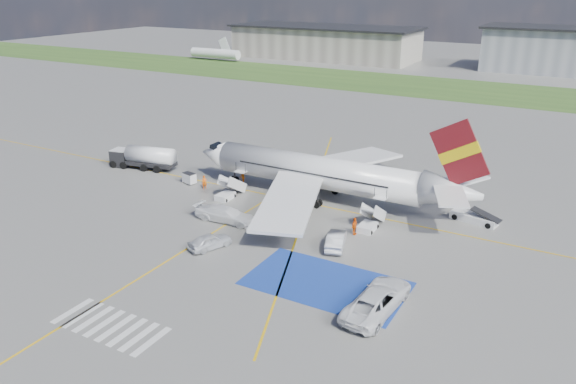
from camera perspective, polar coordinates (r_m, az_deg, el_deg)
name	(u,v)px	position (r m, az deg, el deg)	size (l,w,h in m)	color
ground	(255,242)	(57.63, -3.41, -5.06)	(400.00, 400.00, 0.00)	#60605E
grass_strip	(467,90)	(143.51, 17.75, 9.82)	(400.00, 30.00, 0.01)	#2D4C1E
taxiway_line_main	(309,203)	(67.14, 2.10, -1.15)	(120.00, 0.20, 0.01)	gold
taxiway_line_cross	(150,272)	(53.49, -13.84, -7.86)	(0.20, 60.00, 0.01)	gold
taxiway_line_diag	(309,203)	(67.14, 2.10, -1.15)	(0.20, 60.00, 0.01)	gold
staging_box	(326,283)	(50.24, 3.87, -9.24)	(14.00, 8.00, 0.01)	navy
crosswalk	(110,326)	(46.77, -17.61, -12.80)	(9.00, 4.00, 0.01)	silver
terminal_west	(325,43)	(193.45, 3.77, 14.87)	(60.00, 22.00, 10.00)	gray
terminal_centre	(576,52)	(179.64, 27.19, 12.55)	(48.00, 18.00, 12.00)	gray
airliner	(328,174)	(67.01, 4.07, 1.86)	(36.81, 32.95, 11.92)	silver
airstairs_fwd	(227,193)	(68.92, -6.19, -0.11)	(1.90, 5.20, 3.60)	silver
airstairs_aft	(369,223)	(60.77, 8.24, -3.17)	(1.90, 5.20, 3.60)	silver
fuel_tanker	(144,159)	(81.63, -14.46, 3.26)	(9.81, 4.35, 3.25)	black
gpu_cart	(189,179)	(74.45, -10.00, 1.34)	(1.96, 1.50, 1.46)	silver
belt_loader	(474,218)	(65.25, 18.41, -2.56)	(5.61, 2.80, 1.62)	silver
car_silver_a	(210,241)	(56.44, -7.93, -4.96)	(1.81, 4.49, 1.53)	silver
car_silver_b	(336,240)	(56.30, 4.91, -4.85)	(1.71, 4.90, 1.61)	#ABACB2
van_white_a	(378,296)	(46.47, 9.10, -10.41)	(3.07, 6.66, 2.50)	white
van_white_b	(226,212)	(62.13, -6.33, -2.04)	(2.29, 5.63, 2.21)	white
crew_fwd	(204,182)	(72.11, -8.48, 0.97)	(0.65, 0.43, 1.79)	#FF600D
crew_nose	(242,177)	(73.46, -4.68, 1.51)	(0.87, 0.67, 1.78)	orange
crew_aft	(354,226)	(59.10, 6.77, -3.47)	(1.11, 0.46, 1.90)	#F45F0C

